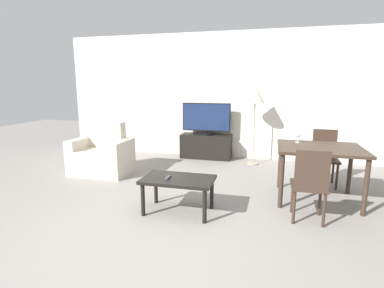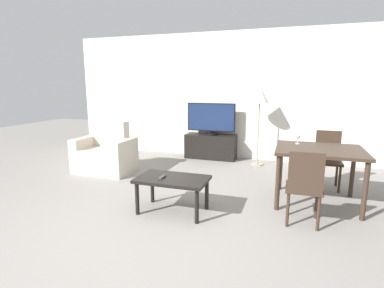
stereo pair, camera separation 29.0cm
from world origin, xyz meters
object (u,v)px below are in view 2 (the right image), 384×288
at_px(tv, 211,119).
at_px(dining_chair_far, 328,156).
at_px(tv_stand, 211,147).
at_px(armchair, 106,154).
at_px(remote_primary, 162,177).
at_px(dining_table, 319,156).
at_px(dining_chair_near, 305,185).
at_px(coffee_table, 172,182).
at_px(floor_lamp, 260,98).
at_px(wine_glass_left, 298,137).

bearing_deg(tv, dining_chair_far, -28.75).
bearing_deg(tv_stand, armchair, -134.76).
bearing_deg(remote_primary, dining_table, 26.76).
relative_size(tv_stand, remote_primary, 7.33).
relative_size(dining_table, dining_chair_near, 1.25).
distance_m(coffee_table, floor_lamp, 2.92).
height_order(armchair, coffee_table, armchair).
relative_size(tv_stand, floor_lamp, 0.70).
distance_m(coffee_table, dining_chair_near, 1.56).
relative_size(tv, dining_chair_far, 1.18).
height_order(tv_stand, coffee_table, tv_stand).
bearing_deg(dining_chair_far, dining_table, -104.08).
bearing_deg(dining_chair_near, dining_chair_far, 75.92).
relative_size(tv_stand, dining_chair_far, 1.24).
xyz_separation_m(tv, dining_chair_far, (2.22, -1.22, -0.38)).
bearing_deg(wine_glass_left, dining_chair_far, 48.79).
relative_size(armchair, tv, 0.98).
xyz_separation_m(tv, dining_table, (2.02, -1.99, -0.21)).
bearing_deg(tv, coffee_table, -84.51).
bearing_deg(wine_glass_left, floor_lamp, 115.13).
bearing_deg(dining_table, armchair, 173.75).
bearing_deg(coffee_table, tv, 95.49).
bearing_deg(floor_lamp, remote_primary, -107.92).
height_order(dining_table, remote_primary, dining_table).
xyz_separation_m(armchair, remote_primary, (1.74, -1.34, 0.14)).
xyz_separation_m(tv, dining_chair_near, (1.83, -2.76, -0.38)).
bearing_deg(remote_primary, tv, 93.09).
height_order(dining_chair_near, remote_primary, dining_chair_near).
xyz_separation_m(tv_stand, remote_primary, (0.16, -2.93, 0.20)).
height_order(tv_stand, tv, tv).
relative_size(dining_chair_near, dining_chair_far, 1.00).
bearing_deg(floor_lamp, armchair, -152.44).
xyz_separation_m(floor_lamp, remote_primary, (-0.87, -2.70, -0.89)).
relative_size(coffee_table, wine_glass_left, 6.07).
height_order(remote_primary, wine_glass_left, wine_glass_left).
bearing_deg(wine_glass_left, tv, 134.88).
bearing_deg(dining_chair_far, remote_primary, -140.23).
distance_m(tv_stand, dining_chair_near, 3.32).
bearing_deg(dining_chair_near, wine_glass_left, 94.69).
bearing_deg(remote_primary, floor_lamp, 72.08).
distance_m(armchair, dining_chair_near, 3.61).
bearing_deg(tv, dining_table, -44.52).
relative_size(tv, floor_lamp, 0.67).
relative_size(tv_stand, tv, 1.05).
relative_size(armchair, remote_primary, 6.82).
relative_size(armchair, dining_table, 0.92).
distance_m(tv_stand, remote_primary, 2.94).
height_order(coffee_table, dining_table, dining_table).
height_order(dining_chair_near, dining_chair_far, same).
xyz_separation_m(tv, remote_primary, (0.16, -2.93, -0.41)).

